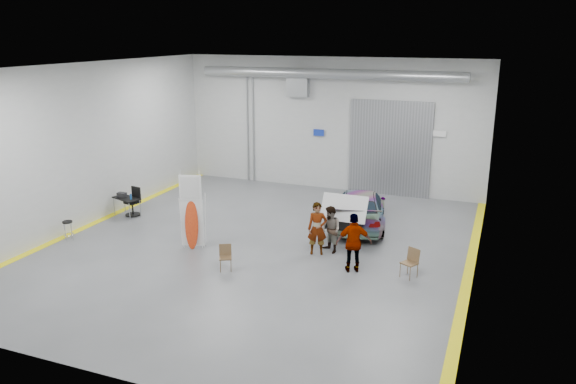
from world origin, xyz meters
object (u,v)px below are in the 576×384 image
(person_c, at_px, (354,243))
(office_chair, at_px, (133,203))
(shop_stool, at_px, (68,231))
(folding_chair_near, at_px, (226,262))
(work_table, at_px, (125,198))
(person_a, at_px, (317,228))
(sedan_car, at_px, (360,208))
(folding_chair_far, at_px, (409,269))
(person_b, at_px, (331,230))
(surfboard_display, at_px, (190,217))

(person_c, height_order, office_chair, person_c)
(shop_stool, height_order, office_chair, office_chair)
(folding_chair_near, bearing_deg, office_chair, 122.12)
(work_table, bearing_deg, person_a, -7.01)
(sedan_car, height_order, folding_chair_near, sedan_car)
(work_table, xyz_separation_m, office_chair, (0.25, 0.16, -0.25))
(folding_chair_near, distance_m, folding_chair_far, 5.53)
(work_table, bearing_deg, folding_chair_near, -28.18)
(work_table, distance_m, office_chair, 0.39)
(sedan_car, bearing_deg, folding_chair_far, 109.48)
(shop_stool, distance_m, office_chair, 3.22)
(work_table, bearing_deg, person_c, -11.32)
(shop_stool, bearing_deg, folding_chair_near, -2.44)
(sedan_car, bearing_deg, person_a, 67.57)
(folding_chair_far, distance_m, shop_stool, 11.70)
(sedan_car, height_order, work_table, sedan_car)
(person_a, distance_m, work_table, 8.40)
(sedan_car, bearing_deg, office_chair, 1.31)
(person_b, bearing_deg, person_a, -102.58)
(person_a, bearing_deg, surfboard_display, 175.30)
(person_b, relative_size, folding_chair_near, 1.99)
(person_c, relative_size, office_chair, 1.66)
(folding_chair_near, relative_size, folding_chair_far, 0.89)
(sedan_car, bearing_deg, shop_stool, 17.86)
(person_a, relative_size, person_c, 0.95)
(person_b, height_order, folding_chair_near, person_b)
(person_b, relative_size, surfboard_display, 0.58)
(folding_chair_far, xyz_separation_m, work_table, (-11.47, 1.78, 0.46))
(sedan_car, distance_m, work_table, 9.21)
(person_c, height_order, folding_chair_near, person_c)
(person_c, bearing_deg, folding_chair_far, 163.65)
(folding_chair_near, height_order, work_table, work_table)
(person_a, relative_size, office_chair, 1.57)
(folding_chair_near, distance_m, work_table, 7.00)
(shop_stool, xyz_separation_m, office_chair, (0.41, 3.19, 0.14))
(folding_chair_far, height_order, shop_stool, folding_chair_far)
(surfboard_display, bearing_deg, person_b, 0.04)
(person_b, distance_m, folding_chair_far, 3.01)
(person_b, height_order, surfboard_display, surfboard_display)
(folding_chair_near, bearing_deg, work_table, 124.32)
(person_b, distance_m, person_c, 1.68)
(surfboard_display, relative_size, shop_stool, 3.84)
(folding_chair_far, xyz_separation_m, shop_stool, (-11.63, -1.25, 0.08))
(shop_stool, relative_size, work_table, 0.54)
(folding_chair_near, height_order, folding_chair_far, folding_chair_far)
(person_a, xyz_separation_m, folding_chair_far, (3.13, -0.75, -0.60))
(sedan_car, bearing_deg, surfboard_display, 30.63)
(person_a, relative_size, person_b, 1.12)
(person_b, bearing_deg, surfboard_display, -125.68)
(folding_chair_far, bearing_deg, person_a, -166.00)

